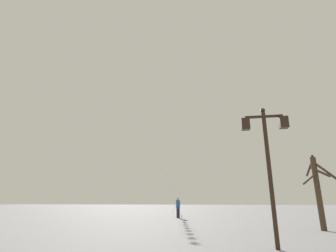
{
  "coord_description": "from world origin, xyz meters",
  "views": [
    {
      "loc": [
        0.5,
        -1.42,
        1.44
      ],
      "look_at": [
        -3.3,
        20.94,
        8.07
      ],
      "focal_mm": 27.4,
      "sensor_mm": 36.0,
      "label": 1
    }
  ],
  "objects_px": {
    "kite_train": "(159,153)",
    "kite_flyer": "(178,207)",
    "bare_tree": "(318,188)",
    "twin_lantern_lamp_post": "(267,147)"
  },
  "relations": [
    {
      "from": "kite_train",
      "to": "kite_flyer",
      "type": "height_order",
      "value": "kite_train"
    },
    {
      "from": "bare_tree",
      "to": "kite_flyer",
      "type": "bearing_deg",
      "value": 134.54
    },
    {
      "from": "bare_tree",
      "to": "twin_lantern_lamp_post",
      "type": "bearing_deg",
      "value": -121.28
    },
    {
      "from": "kite_train",
      "to": "bare_tree",
      "type": "xyz_separation_m",
      "value": [
        11.55,
        -14.97,
        -4.89
      ]
    },
    {
      "from": "kite_train",
      "to": "bare_tree",
      "type": "height_order",
      "value": "kite_train"
    },
    {
      "from": "twin_lantern_lamp_post",
      "to": "bare_tree",
      "type": "distance_m",
      "value": 6.86
    },
    {
      "from": "kite_flyer",
      "to": "bare_tree",
      "type": "height_order",
      "value": "bare_tree"
    },
    {
      "from": "kite_train",
      "to": "bare_tree",
      "type": "bearing_deg",
      "value": -52.36
    },
    {
      "from": "twin_lantern_lamp_post",
      "to": "kite_train",
      "type": "relative_size",
      "value": 0.35
    },
    {
      "from": "twin_lantern_lamp_post",
      "to": "kite_flyer",
      "type": "distance_m",
      "value": 15.4
    }
  ]
}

